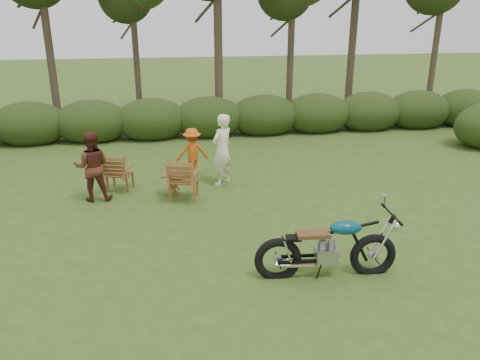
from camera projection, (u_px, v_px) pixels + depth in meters
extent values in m
plane|color=#304C19|center=(263.00, 258.00, 8.41)|extent=(80.00, 80.00, 0.00)
cylinder|color=#3A2F1F|center=(47.00, 29.00, 16.60)|extent=(0.28, 0.28, 7.20)
cylinder|color=#3A2F1F|center=(135.00, 39.00, 18.25)|extent=(0.24, 0.24, 6.30)
cylinder|color=#3A2F1F|center=(218.00, 22.00, 16.46)|extent=(0.30, 0.30, 7.65)
cylinder|color=#3A2F1F|center=(291.00, 37.00, 18.16)|extent=(0.26, 0.26, 6.48)
cylinder|color=#3A2F1F|center=(354.00, 17.00, 19.41)|extent=(0.32, 0.32, 7.92)
cylinder|color=#3A2F1F|center=(437.00, 32.00, 17.95)|extent=(0.24, 0.24, 6.84)
ellipsoid|color=#213413|center=(30.00, 124.00, 15.58)|extent=(2.52, 1.68, 1.51)
ellipsoid|color=#213413|center=(92.00, 122.00, 15.90)|extent=(2.52, 1.68, 1.51)
ellipsoid|color=#213413|center=(152.00, 120.00, 16.22)|extent=(2.52, 1.68, 1.51)
ellipsoid|color=#213413|center=(209.00, 118.00, 16.54)|extent=(2.52, 1.68, 1.51)
ellipsoid|color=#213413|center=(264.00, 116.00, 16.86)|extent=(2.52, 1.68, 1.51)
ellipsoid|color=#213413|center=(317.00, 114.00, 17.18)|extent=(2.52, 1.68, 1.51)
ellipsoid|color=#213413|center=(368.00, 112.00, 17.49)|extent=(2.52, 1.68, 1.51)
ellipsoid|color=#213413|center=(418.00, 110.00, 17.81)|extent=(2.52, 1.68, 1.51)
ellipsoid|color=#213413|center=(465.00, 109.00, 18.13)|extent=(2.52, 1.68, 1.51)
imported|color=beige|center=(173.00, 172.00, 11.02)|extent=(0.15, 0.15, 0.10)
imported|color=#F4EFC9|center=(223.00, 184.00, 12.03)|extent=(0.78, 0.76, 1.82)
imported|color=#4F2316|center=(96.00, 199.00, 11.02)|extent=(0.81, 0.63, 1.64)
imported|color=#C75712|center=(193.00, 176.00, 12.61)|extent=(0.88, 0.55, 1.31)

